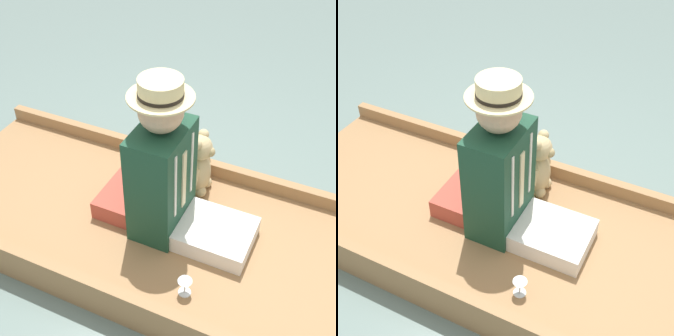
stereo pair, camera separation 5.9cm
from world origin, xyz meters
TOP-DOWN VIEW (x-y plane):
  - ground_plane at (0.00, 0.00)m, footprint 16.00×16.00m
  - punt_boat at (0.00, 0.00)m, footprint 1.18×2.96m
  - seat_cushion at (-0.07, -0.27)m, footprint 0.37×0.26m
  - seated_person at (-0.02, 0.04)m, footprint 0.39×0.70m
  - teddy_bear at (-0.38, 0.07)m, footprint 0.30×0.17m
  - wine_glass at (0.37, 0.30)m, footprint 0.07×0.07m
  - walking_cane at (-0.49, -0.17)m, footprint 0.04×0.32m

SIDE VIEW (x-z plane):
  - ground_plane at x=0.00m, z-range 0.00..0.00m
  - punt_boat at x=0.00m, z-range -0.04..0.20m
  - seat_cushion at x=-0.07m, z-range 0.14..0.26m
  - wine_glass at x=0.37m, z-range 0.17..0.26m
  - teddy_bear at x=-0.38m, z-range 0.13..0.55m
  - seated_person at x=-0.02m, z-range 0.05..1.00m
  - walking_cane at x=-0.49m, z-range 0.21..0.88m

